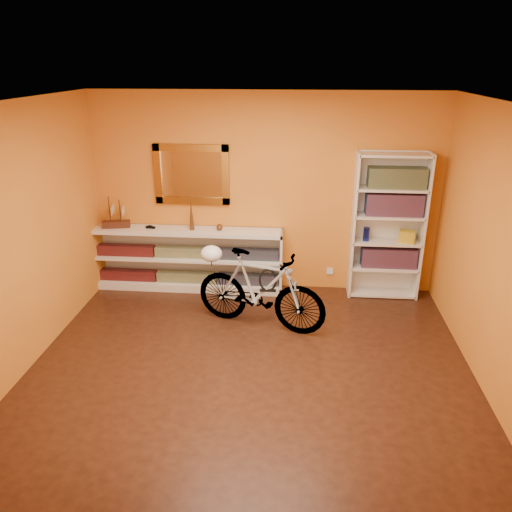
# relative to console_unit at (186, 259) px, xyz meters

# --- Properties ---
(floor) EXTENTS (4.50, 4.00, 0.01)m
(floor) POSITION_rel_console_unit_xyz_m (1.04, -1.81, -0.43)
(floor) COLOR black
(floor) RESTS_ON ground
(ceiling) EXTENTS (4.50, 4.00, 0.01)m
(ceiling) POSITION_rel_console_unit_xyz_m (1.04, -1.81, 2.18)
(ceiling) COLOR silver
(ceiling) RESTS_ON ground
(back_wall) EXTENTS (4.50, 0.01, 2.60)m
(back_wall) POSITION_rel_console_unit_xyz_m (1.04, 0.19, 0.88)
(back_wall) COLOR orange
(back_wall) RESTS_ON ground
(left_wall) EXTENTS (0.01, 4.00, 2.60)m
(left_wall) POSITION_rel_console_unit_xyz_m (-1.21, -1.81, 0.88)
(left_wall) COLOR orange
(left_wall) RESTS_ON ground
(right_wall) EXTENTS (0.01, 4.00, 2.60)m
(right_wall) POSITION_rel_console_unit_xyz_m (3.30, -1.81, 0.88)
(right_wall) COLOR orange
(right_wall) RESTS_ON ground
(gilt_mirror) EXTENTS (0.98, 0.06, 0.78)m
(gilt_mirror) POSITION_rel_console_unit_xyz_m (0.09, 0.15, 1.12)
(gilt_mirror) COLOR #8E5B19
(gilt_mirror) RESTS_ON back_wall
(wall_socket) EXTENTS (0.09, 0.02, 0.09)m
(wall_socket) POSITION_rel_console_unit_xyz_m (1.94, 0.17, -0.17)
(wall_socket) COLOR silver
(wall_socket) RESTS_ON back_wall
(console_unit) EXTENTS (2.60, 0.35, 0.85)m
(console_unit) POSITION_rel_console_unit_xyz_m (0.00, 0.00, 0.00)
(console_unit) COLOR silver
(console_unit) RESTS_ON floor
(cd_row_lower) EXTENTS (2.50, 0.13, 0.14)m
(cd_row_lower) POSITION_rel_console_unit_xyz_m (0.00, -0.02, -0.26)
(cd_row_lower) COLOR black
(cd_row_lower) RESTS_ON console_unit
(cd_row_upper) EXTENTS (2.50, 0.13, 0.14)m
(cd_row_upper) POSITION_rel_console_unit_xyz_m (0.00, -0.02, 0.11)
(cd_row_upper) COLOR navy
(cd_row_upper) RESTS_ON console_unit
(model_ship) EXTENTS (0.37, 0.20, 0.42)m
(model_ship) POSITION_rel_console_unit_xyz_m (-0.93, 0.00, 0.64)
(model_ship) COLOR #3A1A10
(model_ship) RESTS_ON console_unit
(toy_car) EXTENTS (0.00, 0.00, 0.00)m
(toy_car) POSITION_rel_console_unit_xyz_m (-0.46, 0.00, 0.43)
(toy_car) COLOR black
(toy_car) RESTS_ON console_unit
(bronze_ornament) EXTENTS (0.07, 0.07, 0.39)m
(bronze_ornament) POSITION_rel_console_unit_xyz_m (0.10, 0.00, 0.62)
(bronze_ornament) COLOR #55371D
(bronze_ornament) RESTS_ON console_unit
(decorative_orb) EXTENTS (0.08, 0.08, 0.08)m
(decorative_orb) POSITION_rel_console_unit_xyz_m (0.47, 0.00, 0.47)
(decorative_orb) COLOR #55371D
(decorative_orb) RESTS_ON console_unit
(bookcase) EXTENTS (0.90, 0.30, 1.90)m
(bookcase) POSITION_rel_console_unit_xyz_m (2.63, 0.03, 0.52)
(bookcase) COLOR silver
(bookcase) RESTS_ON floor
(book_row_a) EXTENTS (0.70, 0.22, 0.26)m
(book_row_a) POSITION_rel_console_unit_xyz_m (2.68, 0.03, 0.12)
(book_row_a) COLOR maroon
(book_row_a) RESTS_ON bookcase
(book_row_b) EXTENTS (0.70, 0.22, 0.28)m
(book_row_b) POSITION_rel_console_unit_xyz_m (2.68, 0.03, 0.83)
(book_row_b) COLOR maroon
(book_row_b) RESTS_ON bookcase
(book_row_c) EXTENTS (0.70, 0.22, 0.25)m
(book_row_c) POSITION_rel_console_unit_xyz_m (2.68, 0.03, 1.16)
(book_row_c) COLOR #173F53
(book_row_c) RESTS_ON bookcase
(travel_mug) EXTENTS (0.08, 0.08, 0.18)m
(travel_mug) POSITION_rel_console_unit_xyz_m (2.37, 0.01, 0.43)
(travel_mug) COLOR navy
(travel_mug) RESTS_ON bookcase
(red_tin) EXTENTS (0.16, 0.16, 0.16)m
(red_tin) POSITION_rel_console_unit_xyz_m (2.43, 0.06, 1.12)
(red_tin) COLOR maroon
(red_tin) RESTS_ON bookcase
(yellow_bag) EXTENTS (0.23, 0.19, 0.15)m
(yellow_bag) POSITION_rel_console_unit_xyz_m (2.88, -0.01, 0.42)
(yellow_bag) COLOR gold
(yellow_bag) RESTS_ON bookcase
(bicycle) EXTENTS (0.86, 1.66, 0.94)m
(bicycle) POSITION_rel_console_unit_xyz_m (1.08, -0.97, 0.05)
(bicycle) COLOR silver
(bicycle) RESTS_ON floor
(helmet) EXTENTS (0.25, 0.24, 0.19)m
(helmet) POSITION_rel_console_unit_xyz_m (0.49, -0.79, 0.41)
(helmet) COLOR white
(helmet) RESTS_ON bicycle
(u_lock) EXTENTS (0.21, 0.02, 0.21)m
(u_lock) POSITION_rel_console_unit_xyz_m (1.17, -0.99, 0.19)
(u_lock) COLOR black
(u_lock) RESTS_ON bicycle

